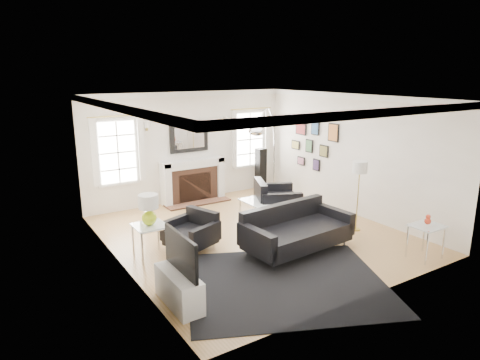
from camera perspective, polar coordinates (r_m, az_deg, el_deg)
floor at (r=8.95m, az=1.82°, el=-7.27°), size 6.00×6.00×0.00m
back_wall at (r=11.09m, az=-6.87°, el=4.40°), size 5.50×0.04×2.80m
front_wall at (r=6.37m, az=17.27°, el=-3.63°), size 5.50×0.04×2.80m
left_wall at (r=7.39m, az=-16.05°, el=-1.08°), size 0.04×6.00×2.80m
right_wall at (r=10.30m, az=14.67°, el=3.28°), size 0.04×6.00×2.80m
ceiling at (r=8.33m, az=1.97°, el=10.94°), size 5.50×6.00×0.02m
crown_molding at (r=8.34m, az=1.97°, el=10.53°), size 5.50×6.00×0.12m
fireplace at (r=11.09m, az=-6.27°, el=-0.12°), size 1.70×0.69×1.11m
mantel_mirror at (r=11.01m, az=-6.81°, el=5.65°), size 1.05×0.07×0.75m
window_left at (r=10.39m, az=-16.01°, el=3.60°), size 1.24×0.15×1.62m
window_right at (r=11.94m, az=1.30°, el=5.49°), size 1.24×0.15×1.62m
gallery_wall at (r=11.16m, az=9.76°, el=5.06°), size 0.04×1.73×1.29m
tv_unit at (r=6.37m, az=-8.11°, el=-13.55°), size 0.35×1.00×1.09m
area_rug at (r=7.06m, az=6.16°, el=-13.49°), size 3.90×3.64×0.01m
sofa at (r=8.14m, az=7.31°, el=-6.78°), size 2.18×1.12×0.69m
armchair_left at (r=8.19m, az=-6.31°, el=-6.95°), size 1.03×1.09×0.59m
armchair_right at (r=9.95m, az=4.64°, el=-2.65°), size 1.27×1.33×0.71m
coffee_table at (r=9.69m, az=3.81°, el=-2.94°), size 1.02×1.02×0.45m
side_table_left at (r=7.89m, az=-11.93°, el=-6.64°), size 0.56×0.56×0.62m
nesting_table at (r=8.39m, az=23.61°, el=-6.35°), size 0.57×0.48×0.63m
gourd_lamp at (r=7.75m, az=-12.09°, el=-3.63°), size 0.35×0.35×0.57m
orange_vase at (r=8.32m, az=23.76°, el=-4.90°), size 0.12×0.12×0.18m
arc_floor_lamp at (r=10.67m, az=3.52°, el=3.84°), size 1.77×1.64×2.50m
stick_floor_lamp at (r=9.14m, az=15.67°, el=1.20°), size 0.30×0.30×1.50m
speaker_tower at (r=11.96m, az=2.78°, el=1.33°), size 0.25×0.25×1.21m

